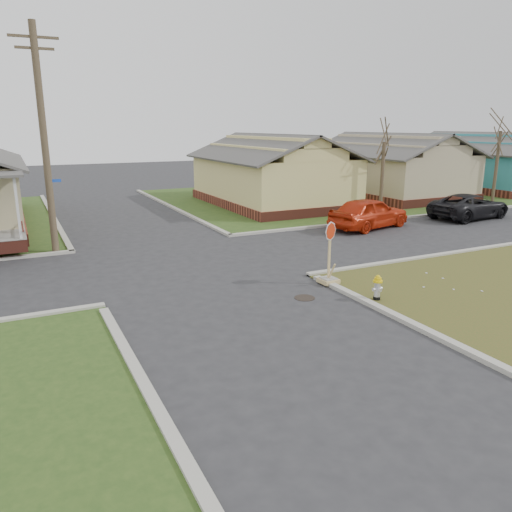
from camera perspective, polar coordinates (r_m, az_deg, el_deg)
name	(u,v)px	position (r m, az deg, el deg)	size (l,w,h in m)	color
ground	(233,304)	(15.01, -2.64, -5.48)	(120.00, 120.00, 0.00)	#29282B
verge_far_right	(395,192)	(41.76, 15.60, 7.10)	(37.00, 19.00, 0.05)	#2A4518
curbs	(181,264)	(19.48, -8.53, -0.86)	(80.00, 40.00, 0.12)	#A9A699
manhole	(305,298)	(15.55, 5.58, -4.78)	(0.64, 0.64, 0.01)	black
side_house_yellow	(272,172)	(33.44, 1.78, 9.59)	(7.60, 11.60, 4.70)	maroon
side_house_tan	(390,167)	(39.11, 15.05, 9.85)	(7.60, 11.60, 4.70)	maroon
side_house_teal	(484,162)	(46.27, 24.60, 9.71)	(7.60, 11.60, 4.70)	maroon
utility_pole	(44,139)	(21.89, -23.06, 12.23)	(1.80, 0.28, 9.00)	#433427
tree_mid_right	(382,179)	(30.46, 14.21, 8.58)	(0.22, 0.22, 4.20)	#433427
tree_far_right	(496,167)	(37.83, 25.77, 9.12)	(0.22, 0.22, 4.76)	#433427
fire_hydrant	(377,286)	(15.51, 13.71, -3.36)	(0.29, 0.29, 0.78)	black
stop_sign	(329,270)	(16.83, 8.32, -1.57)	(0.59, 0.58, 2.09)	tan
red_sedan	(369,213)	(26.43, 12.79, 4.84)	(1.91, 4.74, 1.62)	red
dark_pickup	(470,206)	(31.10, 23.22, 5.26)	(2.34, 5.07, 1.41)	black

